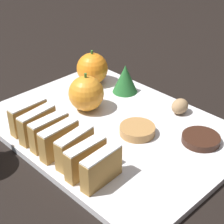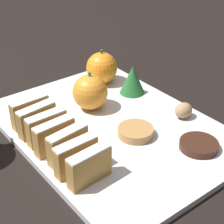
# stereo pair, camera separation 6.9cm
# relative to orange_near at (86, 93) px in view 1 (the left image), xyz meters

# --- Properties ---
(ground_plane) EXTENTS (6.00, 6.00, 0.00)m
(ground_plane) POSITION_rel_orange_near_xyz_m (-0.01, -0.08, -0.05)
(ground_plane) COLOR black
(serving_platter) EXTENTS (0.34, 0.46, 0.01)m
(serving_platter) POSITION_rel_orange_near_xyz_m (-0.01, -0.08, -0.04)
(serving_platter) COLOR white
(serving_platter) RESTS_ON ground_plane
(stollen_slice_front) EXTENTS (0.07, 0.02, 0.06)m
(stollen_slice_front) POSITION_rel_orange_near_xyz_m (-0.13, -0.18, -0.01)
(stollen_slice_front) COLOR #B28442
(stollen_slice_front) RESTS_ON serving_platter
(stollen_slice_second) EXTENTS (0.07, 0.02, 0.06)m
(stollen_slice_second) POSITION_rel_orange_near_xyz_m (-0.13, -0.15, -0.01)
(stollen_slice_second) COLOR #B28442
(stollen_slice_second) RESTS_ON serving_platter
(stollen_slice_third) EXTENTS (0.08, 0.03, 0.06)m
(stollen_slice_third) POSITION_rel_orange_near_xyz_m (-0.13, -0.12, -0.01)
(stollen_slice_third) COLOR #B28442
(stollen_slice_third) RESTS_ON serving_platter
(stollen_slice_fourth) EXTENTS (0.07, 0.02, 0.06)m
(stollen_slice_fourth) POSITION_rel_orange_near_xyz_m (-0.13, -0.08, -0.01)
(stollen_slice_fourth) COLOR #B28442
(stollen_slice_fourth) RESTS_ON serving_platter
(stollen_slice_fifth) EXTENTS (0.07, 0.02, 0.06)m
(stollen_slice_fifth) POSITION_rel_orange_near_xyz_m (-0.13, -0.05, -0.01)
(stollen_slice_fifth) COLOR #B28442
(stollen_slice_fifth) RESTS_ON serving_platter
(stollen_slice_sixth) EXTENTS (0.08, 0.03, 0.06)m
(stollen_slice_sixth) POSITION_rel_orange_near_xyz_m (-0.13, -0.02, -0.01)
(stollen_slice_sixth) COLOR #B28442
(stollen_slice_sixth) RESTS_ON serving_platter
(stollen_slice_back) EXTENTS (0.07, 0.02, 0.06)m
(stollen_slice_back) POSITION_rel_orange_near_xyz_m (-0.12, 0.02, -0.01)
(stollen_slice_back) COLOR #B28442
(stollen_slice_back) RESTS_ON serving_platter
(orange_near) EXTENTS (0.07, 0.07, 0.08)m
(orange_near) POSITION_rel_orange_near_xyz_m (0.00, 0.00, 0.00)
(orange_near) COLOR orange
(orange_near) RESTS_ON serving_platter
(orange_far) EXTENTS (0.07, 0.07, 0.08)m
(orange_far) POSITION_rel_orange_near_xyz_m (0.09, 0.08, -0.00)
(orange_far) COLOR orange
(orange_far) RESTS_ON serving_platter
(walnut) EXTENTS (0.04, 0.03, 0.03)m
(walnut) POSITION_rel_orange_near_xyz_m (0.12, -0.14, -0.02)
(walnut) COLOR tan
(walnut) RESTS_ON serving_platter
(chocolate_cookie) EXTENTS (0.07, 0.07, 0.01)m
(chocolate_cookie) POSITION_rel_orange_near_xyz_m (0.07, -0.23, -0.03)
(chocolate_cookie) COLOR #381E14
(chocolate_cookie) RESTS_ON serving_platter
(gingerbread_cookie) EXTENTS (0.07, 0.07, 0.02)m
(gingerbread_cookie) POSITION_rel_orange_near_xyz_m (0.01, -0.13, -0.03)
(gingerbread_cookie) COLOR #B27F47
(gingerbread_cookie) RESTS_ON serving_platter
(evergreen_sprig) EXTENTS (0.05, 0.05, 0.06)m
(evergreen_sprig) POSITION_rel_orange_near_xyz_m (0.11, -0.00, -0.00)
(evergreen_sprig) COLOR #23662D
(evergreen_sprig) RESTS_ON serving_platter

